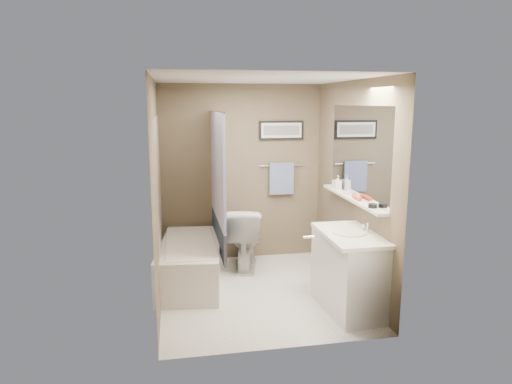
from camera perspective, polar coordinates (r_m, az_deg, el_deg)
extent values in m
plane|color=silver|center=(5.40, 0.29, -12.38)|extent=(2.50, 2.50, 0.00)
cube|color=silver|center=(4.96, 0.32, 13.76)|extent=(2.20, 2.50, 0.04)
cube|color=brown|center=(6.24, -1.79, 2.33)|extent=(2.20, 0.04, 2.40)
cube|color=brown|center=(3.87, 3.70, -3.15)|extent=(2.20, 0.04, 2.40)
cube|color=brown|center=(4.96, -12.05, -0.20)|extent=(0.04, 2.50, 2.40)
cube|color=brown|center=(5.34, 11.76, 0.62)|extent=(0.04, 2.50, 2.40)
cube|color=tan|center=(5.49, -11.96, -1.24)|extent=(0.02, 1.55, 2.00)
cylinder|color=silver|center=(5.39, -4.94, 10.00)|extent=(0.02, 1.55, 0.02)
cube|color=silver|center=(5.44, -4.82, 3.14)|extent=(0.03, 1.45, 1.28)
cube|color=#243243|center=(5.61, -4.69, -5.18)|extent=(0.03, 1.45, 0.36)
cube|color=silver|center=(5.15, 12.67, 4.92)|extent=(0.02, 1.60, 1.00)
cube|color=silver|center=(5.21, 11.88, -0.77)|extent=(0.12, 1.60, 0.03)
cylinder|color=silver|center=(6.31, 3.17, 3.34)|extent=(0.60, 0.02, 0.02)
cube|color=#92A5D4|center=(6.32, 3.20, 1.70)|extent=(0.34, 0.05, 0.44)
cube|color=black|center=(6.28, 3.18, 7.71)|extent=(0.62, 0.02, 0.26)
cube|color=white|center=(6.27, 3.21, 7.70)|extent=(0.56, 0.00, 0.20)
cube|color=#595959|center=(6.27, 3.22, 7.70)|extent=(0.50, 0.00, 0.13)
cube|color=silver|center=(4.08, 11.27, -5.52)|extent=(0.80, 0.02, 2.00)
cylinder|color=silver|center=(4.02, 6.59, -5.63)|extent=(0.10, 0.02, 0.02)
cube|color=silver|center=(5.63, -8.15, -8.74)|extent=(0.87, 1.57, 0.50)
cube|color=white|center=(5.55, -8.22, -6.31)|extent=(0.56, 1.36, 0.02)
imported|color=silver|center=(6.02, -1.44, -5.70)|extent=(0.63, 0.89, 0.82)
cube|color=silver|center=(4.92, 11.60, -9.97)|extent=(0.57, 0.94, 0.80)
cube|color=white|center=(4.79, 11.68, -5.28)|extent=(0.54, 0.96, 0.04)
cylinder|color=silver|center=(4.77, 11.58, -4.96)|extent=(0.34, 0.34, 0.01)
cylinder|color=silver|center=(4.84, 13.81, -4.32)|extent=(0.02, 0.02, 0.10)
sphere|color=white|center=(4.93, 13.32, -4.25)|extent=(0.05, 0.05, 0.05)
cylinder|color=black|center=(4.72, 14.37, -1.68)|extent=(0.09, 0.09, 0.04)
cylinder|color=#D9431E|center=(5.08, 12.47, -0.67)|extent=(0.05, 0.22, 0.04)
cube|color=pink|center=(5.34, 11.30, -0.26)|extent=(0.05, 0.16, 0.01)
cylinder|color=silver|center=(5.69, 9.87, 0.97)|extent=(0.08, 0.08, 0.10)
imported|color=#999999|center=(5.60, 10.20, 1.16)|extent=(0.08, 0.08, 0.17)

